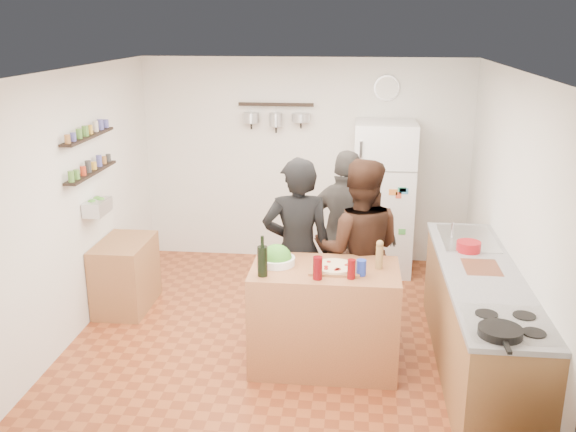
# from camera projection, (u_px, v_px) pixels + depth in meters

# --- Properties ---
(room_shell) EXTENTS (4.20, 4.20, 4.20)m
(room_shell) POSITION_uv_depth(u_px,v_px,m) (291.00, 198.00, 6.26)
(room_shell) COLOR brown
(room_shell) RESTS_ON ground
(prep_island) EXTENTS (1.25, 0.72, 0.91)m
(prep_island) POSITION_uv_depth(u_px,v_px,m) (324.00, 317.00, 5.53)
(prep_island) COLOR #9A5E38
(prep_island) RESTS_ON floor
(pizza_board) EXTENTS (0.42, 0.34, 0.02)m
(pizza_board) POSITION_uv_depth(u_px,v_px,m) (335.00, 268.00, 5.37)
(pizza_board) COLOR brown
(pizza_board) RESTS_ON prep_island
(pizza) EXTENTS (0.34, 0.34, 0.02)m
(pizza) POSITION_uv_depth(u_px,v_px,m) (335.00, 266.00, 5.36)
(pizza) COLOR #D3B98B
(pizza) RESTS_ON pizza_board
(salad_bowl) EXTENTS (0.32, 0.32, 0.06)m
(salad_bowl) POSITION_uv_depth(u_px,v_px,m) (276.00, 261.00, 5.48)
(salad_bowl) COLOR silver
(salad_bowl) RESTS_ON prep_island
(wine_bottle) EXTENTS (0.08, 0.08, 0.25)m
(wine_bottle) POSITION_uv_depth(u_px,v_px,m) (263.00, 261.00, 5.20)
(wine_bottle) COLOR black
(wine_bottle) RESTS_ON prep_island
(wine_glass_near) EXTENTS (0.08, 0.08, 0.19)m
(wine_glass_near) POSITION_uv_depth(u_px,v_px,m) (318.00, 268.00, 5.15)
(wine_glass_near) COLOR #53070B
(wine_glass_near) RESTS_ON prep_island
(wine_glass_far) EXTENTS (0.07, 0.07, 0.16)m
(wine_glass_far) POSITION_uv_depth(u_px,v_px,m) (351.00, 269.00, 5.16)
(wine_glass_far) COLOR #5E080A
(wine_glass_far) RESTS_ON prep_island
(pepper_mill) EXTENTS (0.06, 0.06, 0.20)m
(pepper_mill) POSITION_uv_depth(u_px,v_px,m) (379.00, 257.00, 5.37)
(pepper_mill) COLOR olive
(pepper_mill) RESTS_ON prep_island
(salt_canister) EXTENTS (0.08, 0.08, 0.13)m
(salt_canister) POSITION_uv_depth(u_px,v_px,m) (361.00, 268.00, 5.23)
(salt_canister) COLOR navy
(salt_canister) RESTS_ON prep_island
(person_left) EXTENTS (0.70, 0.51, 1.76)m
(person_left) POSITION_uv_depth(u_px,v_px,m) (297.00, 251.00, 5.89)
(person_left) COLOR black
(person_left) RESTS_ON floor
(person_center) EXTENTS (0.87, 0.69, 1.74)m
(person_center) POSITION_uv_depth(u_px,v_px,m) (359.00, 251.00, 5.93)
(person_center) COLOR black
(person_center) RESTS_ON floor
(person_back) EXTENTS (1.08, 0.70, 1.71)m
(person_back) POSITION_uv_depth(u_px,v_px,m) (347.00, 235.00, 6.40)
(person_back) COLOR #302D2B
(person_back) RESTS_ON floor
(counter_run) EXTENTS (0.63, 2.63, 0.90)m
(counter_run) POSITION_uv_depth(u_px,v_px,m) (479.00, 323.00, 5.43)
(counter_run) COLOR #9E7042
(counter_run) RESTS_ON floor
(stove_top) EXTENTS (0.60, 0.62, 0.02)m
(stove_top) POSITION_uv_depth(u_px,v_px,m) (509.00, 325.00, 4.39)
(stove_top) COLOR white
(stove_top) RESTS_ON counter_run
(skillet) EXTENTS (0.29, 0.29, 0.06)m
(skillet) POSITION_uv_depth(u_px,v_px,m) (500.00, 332.00, 4.22)
(skillet) COLOR black
(skillet) RESTS_ON stove_top
(sink) EXTENTS (0.50, 0.80, 0.03)m
(sink) POSITION_uv_depth(u_px,v_px,m) (467.00, 239.00, 6.10)
(sink) COLOR silver
(sink) RESTS_ON counter_run
(cutting_board) EXTENTS (0.30, 0.40, 0.02)m
(cutting_board) POSITION_uv_depth(u_px,v_px,m) (481.00, 268.00, 5.40)
(cutting_board) COLOR #955136
(cutting_board) RESTS_ON counter_run
(red_bowl) EXTENTS (0.22, 0.22, 0.09)m
(red_bowl) POSITION_uv_depth(u_px,v_px,m) (469.00, 246.00, 5.76)
(red_bowl) COLOR #A4121A
(red_bowl) RESTS_ON counter_run
(fridge) EXTENTS (0.70, 0.68, 1.80)m
(fridge) POSITION_uv_depth(u_px,v_px,m) (383.00, 198.00, 7.56)
(fridge) COLOR white
(fridge) RESTS_ON floor
(wall_clock) EXTENTS (0.30, 0.03, 0.30)m
(wall_clock) POSITION_uv_depth(u_px,v_px,m) (387.00, 88.00, 7.51)
(wall_clock) COLOR silver
(wall_clock) RESTS_ON back_wall
(spice_shelf_lower) EXTENTS (0.12, 1.00, 0.02)m
(spice_shelf_lower) POSITION_uv_depth(u_px,v_px,m) (91.00, 172.00, 6.21)
(spice_shelf_lower) COLOR black
(spice_shelf_lower) RESTS_ON left_wall
(spice_shelf_upper) EXTENTS (0.12, 1.00, 0.02)m
(spice_shelf_upper) POSITION_uv_depth(u_px,v_px,m) (88.00, 136.00, 6.11)
(spice_shelf_upper) COLOR black
(spice_shelf_upper) RESTS_ON left_wall
(produce_basket) EXTENTS (0.18, 0.35, 0.14)m
(produce_basket) POSITION_uv_depth(u_px,v_px,m) (97.00, 207.00, 6.31)
(produce_basket) COLOR silver
(produce_basket) RESTS_ON left_wall
(side_table) EXTENTS (0.50, 0.80, 0.73)m
(side_table) POSITION_uv_depth(u_px,v_px,m) (126.00, 275.00, 6.70)
(side_table) COLOR #9D6741
(side_table) RESTS_ON floor
(pot_rack) EXTENTS (0.90, 0.04, 0.04)m
(pot_rack) POSITION_uv_depth(u_px,v_px,m) (276.00, 105.00, 7.63)
(pot_rack) COLOR black
(pot_rack) RESTS_ON back_wall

